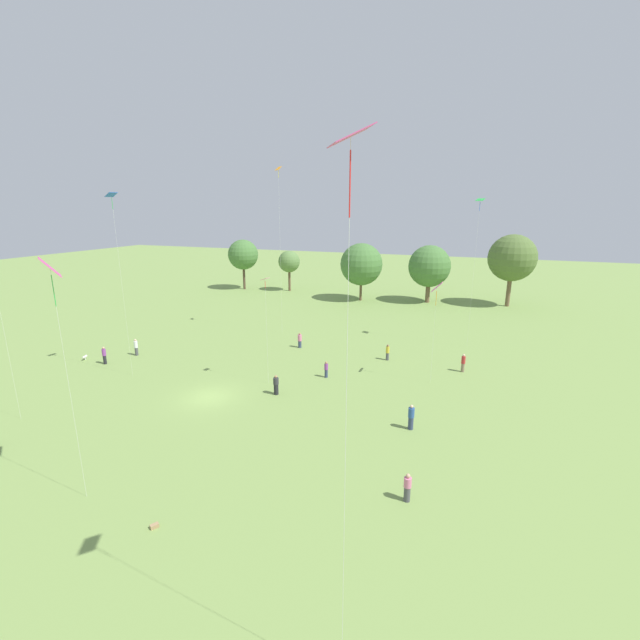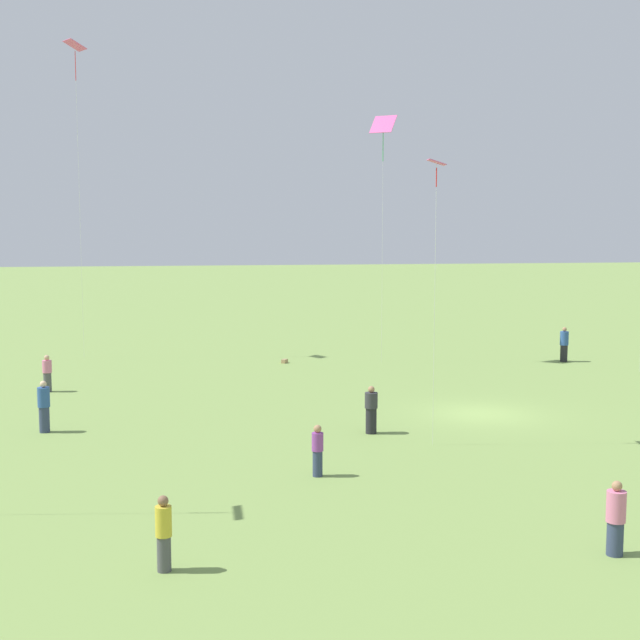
# 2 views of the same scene
# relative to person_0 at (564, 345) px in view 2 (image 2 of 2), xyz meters

# --- Properties ---
(ground_plane) EXTENTS (240.00, 240.00, 0.00)m
(ground_plane) POSITION_rel_person_0_xyz_m (8.70, 12.08, -0.94)
(ground_plane) COLOR #7A994C
(person_0) EXTENTS (0.62, 0.62, 1.90)m
(person_0) POSITION_rel_person_0_xyz_m (0.00, 0.00, 0.00)
(person_0) COLOR #232328
(person_0) RESTS_ON ground_plane
(person_1) EXTENTS (0.51, 0.51, 1.71)m
(person_1) POSITION_rel_person_0_xyz_m (20.83, 26.48, -0.08)
(person_1) COLOR #4C4C51
(person_1) RESTS_ON ground_plane
(person_2) EXTENTS (0.49, 0.49, 1.58)m
(person_2) POSITION_rel_person_0_xyz_m (16.45, 19.73, -0.15)
(person_2) COLOR #333D5B
(person_2) RESTS_ON ground_plane
(person_3) EXTENTS (0.59, 0.59, 1.90)m
(person_3) POSITION_rel_person_0_xyz_m (25.50, 12.72, 0.00)
(person_3) COLOR #333D5B
(person_3) RESTS_ON ground_plane
(person_5) EXTENTS (0.63, 0.63, 1.76)m
(person_5) POSITION_rel_person_0_xyz_m (10.57, 27.04, -0.08)
(person_5) COLOR #333D5B
(person_5) RESTS_ON ground_plane
(person_6) EXTENTS (0.52, 0.52, 1.67)m
(person_6) POSITION_rel_person_0_xyz_m (26.59, 4.77, -0.12)
(person_6) COLOR #4C4C51
(person_6) RESTS_ON ground_plane
(person_7) EXTENTS (0.66, 0.66, 1.74)m
(person_7) POSITION_rel_person_0_xyz_m (13.75, 14.63, -0.09)
(person_7) COLOR #232328
(person_7) RESTS_ON ground_plane
(kite_3) EXTENTS (1.51, 1.42, 13.22)m
(kite_3) POSITION_rel_person_0_xyz_m (9.92, -1.18, 11.47)
(kite_3) COLOR #E54C99
(kite_3) RESTS_ON ground_plane
(kite_5) EXTENTS (1.37, 1.40, 17.36)m
(kite_5) POSITION_rel_person_0_xyz_m (26.12, -5.28, 15.43)
(kite_5) COLOR #E54C99
(kite_5) RESTS_ON ground_plane
(kite_8) EXTENTS (0.65, 0.67, 9.71)m
(kite_8) POSITION_rel_person_0_xyz_m (11.99, 16.56, 8.03)
(kite_8) COLOR #E54C99
(kite_8) RESTS_ON ground_plane
(picnic_bag_0) EXTENTS (0.40, 0.46, 0.20)m
(picnic_bag_0) POSITION_rel_person_0_xyz_m (15.16, -1.77, -0.84)
(picnic_bag_0) COLOR #A58459
(picnic_bag_0) RESTS_ON ground_plane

